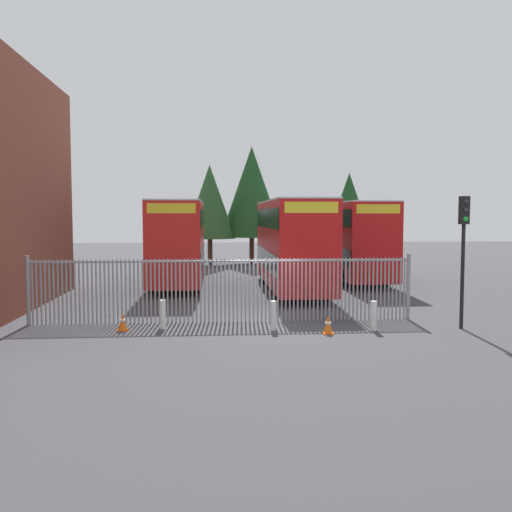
{
  "coord_description": "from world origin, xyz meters",
  "views": [
    {
      "loc": [
        -1.82,
        -19.21,
        3.68
      ],
      "look_at": [
        0.0,
        4.0,
        2.0
      ],
      "focal_mm": 39.4,
      "sensor_mm": 36.0,
      "label": 1
    }
  ],
  "objects_px": {
    "double_decker_bus_near_gate": "(292,241)",
    "bollard_center_front": "(273,316)",
    "bollard_near_right": "(373,316)",
    "traffic_cone_by_gate": "(123,322)",
    "traffic_light_kerbside": "(464,237)",
    "bollard_near_left": "(163,314)",
    "double_decker_bus_behind_fence_left": "(350,237)",
    "traffic_cone_mid_forecourt": "(328,325)",
    "double_decker_bus_behind_fence_right": "(179,239)"
  },
  "relations": [
    {
      "from": "double_decker_bus_near_gate",
      "to": "bollard_center_front",
      "type": "xyz_separation_m",
      "value": [
        -1.94,
        -9.47,
        -1.95
      ]
    },
    {
      "from": "bollard_center_front",
      "to": "bollard_near_right",
      "type": "distance_m",
      "value": 3.21
    },
    {
      "from": "traffic_cone_by_gate",
      "to": "traffic_light_kerbside",
      "type": "relative_size",
      "value": 0.14
    },
    {
      "from": "bollard_near_left",
      "to": "bollard_center_front",
      "type": "bearing_deg",
      "value": -7.93
    },
    {
      "from": "bollard_near_left",
      "to": "traffic_light_kerbside",
      "type": "relative_size",
      "value": 0.22
    },
    {
      "from": "double_decker_bus_near_gate",
      "to": "traffic_light_kerbside",
      "type": "bearing_deg",
      "value": -66.57
    },
    {
      "from": "double_decker_bus_behind_fence_left",
      "to": "bollard_near_right",
      "type": "relative_size",
      "value": 11.38
    },
    {
      "from": "traffic_cone_mid_forecourt",
      "to": "double_decker_bus_near_gate",
      "type": "bearing_deg",
      "value": 88.32
    },
    {
      "from": "double_decker_bus_behind_fence_left",
      "to": "bollard_near_right",
      "type": "distance_m",
      "value": 14.71
    },
    {
      "from": "double_decker_bus_behind_fence_right",
      "to": "bollard_near_right",
      "type": "distance_m",
      "value": 14.69
    },
    {
      "from": "bollard_near_right",
      "to": "traffic_cone_by_gate",
      "type": "relative_size",
      "value": 1.61
    },
    {
      "from": "bollard_near_left",
      "to": "bollard_center_front",
      "type": "distance_m",
      "value": 3.59
    },
    {
      "from": "double_decker_bus_behind_fence_right",
      "to": "bollard_near_left",
      "type": "bearing_deg",
      "value": -89.23
    },
    {
      "from": "double_decker_bus_near_gate",
      "to": "traffic_light_kerbside",
      "type": "height_order",
      "value": "double_decker_bus_near_gate"
    },
    {
      "from": "traffic_cone_by_gate",
      "to": "double_decker_bus_near_gate",
      "type": "bearing_deg",
      "value": 53.59
    },
    {
      "from": "traffic_light_kerbside",
      "to": "double_decker_bus_behind_fence_right",
      "type": "bearing_deg",
      "value": 127.69
    },
    {
      "from": "double_decker_bus_behind_fence_left",
      "to": "traffic_cone_mid_forecourt",
      "type": "xyz_separation_m",
      "value": [
        -4.34,
        -14.7,
        -2.13
      ]
    },
    {
      "from": "double_decker_bus_near_gate",
      "to": "double_decker_bus_behind_fence_left",
      "type": "bearing_deg",
      "value": 48.47
    },
    {
      "from": "double_decker_bus_near_gate",
      "to": "traffic_cone_mid_forecourt",
      "type": "distance_m",
      "value": 10.36
    },
    {
      "from": "bollard_center_front",
      "to": "traffic_light_kerbside",
      "type": "distance_m",
      "value": 6.64
    },
    {
      "from": "bollard_near_left",
      "to": "traffic_cone_by_gate",
      "type": "distance_m",
      "value": 1.28
    },
    {
      "from": "double_decker_bus_near_gate",
      "to": "bollard_center_front",
      "type": "height_order",
      "value": "double_decker_bus_near_gate"
    },
    {
      "from": "traffic_cone_by_gate",
      "to": "traffic_light_kerbside",
      "type": "distance_m",
      "value": 11.29
    },
    {
      "from": "traffic_cone_mid_forecourt",
      "to": "traffic_light_kerbside",
      "type": "xyz_separation_m",
      "value": [
        4.5,
        0.44,
        2.7
      ]
    },
    {
      "from": "double_decker_bus_behind_fence_left",
      "to": "bollard_center_front",
      "type": "distance_m",
      "value": 15.38
    },
    {
      "from": "bollard_center_front",
      "to": "traffic_light_kerbside",
      "type": "bearing_deg",
      "value": -2.11
    },
    {
      "from": "double_decker_bus_behind_fence_left",
      "to": "double_decker_bus_behind_fence_right",
      "type": "distance_m",
      "value": 9.82
    },
    {
      "from": "double_decker_bus_behind_fence_right",
      "to": "bollard_center_front",
      "type": "bearing_deg",
      "value": -73.47
    },
    {
      "from": "double_decker_bus_near_gate",
      "to": "traffic_cone_by_gate",
      "type": "distance_m",
      "value": 11.58
    },
    {
      "from": "double_decker_bus_behind_fence_right",
      "to": "traffic_cone_mid_forecourt",
      "type": "relative_size",
      "value": 18.32
    },
    {
      "from": "bollard_near_left",
      "to": "bollard_near_right",
      "type": "bearing_deg",
      "value": -6.53
    },
    {
      "from": "double_decker_bus_behind_fence_left",
      "to": "traffic_cone_mid_forecourt",
      "type": "relative_size",
      "value": 18.32
    },
    {
      "from": "double_decker_bus_behind_fence_right",
      "to": "traffic_cone_by_gate",
      "type": "bearing_deg",
      "value": -95.11
    },
    {
      "from": "double_decker_bus_behind_fence_left",
      "to": "bollard_near_left",
      "type": "bearing_deg",
      "value": -125.18
    },
    {
      "from": "double_decker_bus_near_gate",
      "to": "double_decker_bus_behind_fence_right",
      "type": "relative_size",
      "value": 1.0
    },
    {
      "from": "bollard_near_right",
      "to": "traffic_light_kerbside",
      "type": "xyz_separation_m",
      "value": [
        2.94,
        0.05,
        2.51
      ]
    },
    {
      "from": "bollard_near_right",
      "to": "double_decker_bus_behind_fence_left",
      "type": "bearing_deg",
      "value": 78.98
    },
    {
      "from": "bollard_near_right",
      "to": "bollard_near_left",
      "type": "bearing_deg",
      "value": 173.47
    },
    {
      "from": "double_decker_bus_behind_fence_right",
      "to": "bollard_near_left",
      "type": "distance_m",
      "value": 12.2
    },
    {
      "from": "bollard_center_front",
      "to": "double_decker_bus_near_gate",
      "type": "bearing_deg",
      "value": 78.42
    },
    {
      "from": "double_decker_bus_behind_fence_left",
      "to": "bollard_near_left",
      "type": "distance_m",
      "value": 16.68
    },
    {
      "from": "double_decker_bus_behind_fence_right",
      "to": "bollard_center_front",
      "type": "xyz_separation_m",
      "value": [
        3.72,
        -12.54,
        -1.95
      ]
    },
    {
      "from": "double_decker_bus_behind_fence_right",
      "to": "traffic_light_kerbside",
      "type": "relative_size",
      "value": 2.51
    },
    {
      "from": "bollard_near_left",
      "to": "bollard_near_right",
      "type": "xyz_separation_m",
      "value": [
        6.76,
        -0.77,
        0.0
      ]
    },
    {
      "from": "bollard_near_right",
      "to": "traffic_cone_mid_forecourt",
      "type": "bearing_deg",
      "value": -165.83
    },
    {
      "from": "double_decker_bus_near_gate",
      "to": "bollard_center_front",
      "type": "distance_m",
      "value": 9.86
    },
    {
      "from": "bollard_near_left",
      "to": "traffic_cone_by_gate",
      "type": "bearing_deg",
      "value": -171.53
    },
    {
      "from": "bollard_near_left",
      "to": "double_decker_bus_near_gate",
      "type": "bearing_deg",
      "value": 58.49
    },
    {
      "from": "double_decker_bus_behind_fence_right",
      "to": "bollard_near_right",
      "type": "xyz_separation_m",
      "value": [
        6.92,
        -12.81,
        -1.95
      ]
    },
    {
      "from": "double_decker_bus_behind_fence_right",
      "to": "traffic_cone_by_gate",
      "type": "xyz_separation_m",
      "value": [
        -1.09,
        -12.23,
        -2.13
      ]
    }
  ]
}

